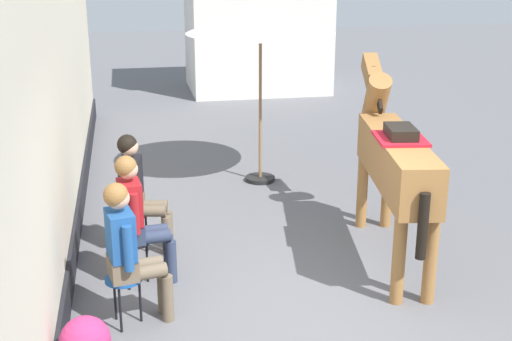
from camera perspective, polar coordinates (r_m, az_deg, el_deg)
name	(u,v)px	position (r m, az deg, el deg)	size (l,w,h in m)	color
ground_plane	(260,201)	(9.48, 0.35, -2.55)	(40.00, 40.00, 0.00)	slate
pub_facade_wall	(47,129)	(7.47, -16.89, 3.30)	(0.34, 14.00, 3.40)	beige
distant_cottage	(256,14)	(16.70, 0.03, 12.84)	(3.40, 2.60, 3.50)	silver
seated_visitor_near	(129,246)	(6.33, -10.48, -6.20)	(0.61, 0.48, 1.39)	#194C99
seated_visitor_middle	(137,213)	(7.07, -9.80, -3.51)	(0.61, 0.49, 1.39)	black
seated_visitor_far	(137,188)	(7.79, -9.78, -1.42)	(0.61, 0.48, 1.39)	red
saddled_horse_center	(394,157)	(7.62, 11.31, 1.07)	(0.77, 2.98, 2.06)	#9E6B38
cafe_parasol	(260,20)	(9.79, 0.37, 12.36)	(2.10, 2.10, 2.58)	black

